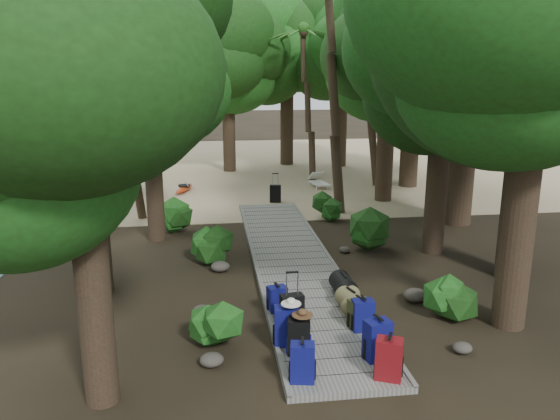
{
  "coord_description": "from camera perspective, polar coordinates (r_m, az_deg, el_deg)",
  "views": [
    {
      "loc": [
        -2.02,
        -11.97,
        4.71
      ],
      "look_at": [
        -0.1,
        2.63,
        1.0
      ],
      "focal_mm": 35.0,
      "sensor_mm": 36.0,
      "label": 1
    }
  ],
  "objects": [
    {
      "name": "tree_left_b",
      "position": [
        12.02,
        -20.26,
        13.83
      ],
      "size": [
        5.36,
        5.36,
        9.64
      ],
      "primitive_type": null,
      "color": "black",
      "rests_on": "ground"
    },
    {
      "name": "backpack_left_a",
      "position": [
        8.6,
        2.36,
        -15.43
      ],
      "size": [
        0.41,
        0.32,
        0.69
      ],
      "primitive_type": null,
      "rotation": [
        0.0,
        0.0,
        -0.18
      ],
      "color": "navy",
      "rests_on": "boardwalk"
    },
    {
      "name": "rock_right_a",
      "position": [
        10.22,
        18.51,
        -13.49
      ],
      "size": [
        0.35,
        0.31,
        0.19
      ],
      "primitive_type": null,
      "color": "#4C473F",
      "rests_on": "ground"
    },
    {
      "name": "rock_left_a",
      "position": [
        9.4,
        -7.15,
        -15.27
      ],
      "size": [
        0.4,
        0.36,
        0.22
      ],
      "primitive_type": null,
      "color": "#4C473F",
      "rests_on": "ground"
    },
    {
      "name": "tree_right_c",
      "position": [
        14.66,
        16.62,
        10.68
      ],
      "size": [
        4.59,
        4.59,
        7.94
      ],
      "primitive_type": null,
      "color": "black",
      "rests_on": "ground"
    },
    {
      "name": "rock_right_b",
      "position": [
        12.03,
        13.93,
        -8.64
      ],
      "size": [
        0.5,
        0.45,
        0.28
      ],
      "primitive_type": null,
      "color": "#4C473F",
      "rests_on": "ground"
    },
    {
      "name": "backpack_right_a",
      "position": [
        8.81,
        11.33,
        -14.82
      ],
      "size": [
        0.48,
        0.42,
        0.72
      ],
      "primitive_type": null,
      "rotation": [
        0.0,
        0.0,
        -0.41
      ],
      "color": "maroon",
      "rests_on": "boardwalk"
    },
    {
      "name": "sand_beach",
      "position": [
        28.43,
        -3.3,
        4.59
      ],
      "size": [
        40.0,
        22.0,
        0.02
      ],
      "primitive_type": "cube",
      "color": "tan",
      "rests_on": "ground"
    },
    {
      "name": "rock_right_d",
      "position": [
        17.49,
        9.05,
        -1.1
      ],
      "size": [
        0.6,
        0.54,
        0.33
      ],
      "primitive_type": null,
      "color": "#4C473F",
      "rests_on": "ground"
    },
    {
      "name": "shrub_right_c",
      "position": [
        18.0,
        4.84,
        0.26
      ],
      "size": [
        0.9,
        0.9,
        0.81
      ],
      "primitive_type": null,
      "color": "#1B4514",
      "rests_on": "ground"
    },
    {
      "name": "backpack_left_b",
      "position": [
        9.35,
        1.97,
        -12.87
      ],
      "size": [
        0.41,
        0.31,
        0.69
      ],
      "primitive_type": null,
      "rotation": [
        0.0,
        0.0,
        -0.14
      ],
      "color": "black",
      "rests_on": "boardwalk"
    },
    {
      "name": "backpack_right_c",
      "position": [
        10.24,
        8.66,
        -10.64
      ],
      "size": [
        0.38,
        0.27,
        0.65
      ],
      "primitive_type": null,
      "rotation": [
        0.0,
        0.0,
        0.01
      ],
      "color": "navy",
      "rests_on": "boardwalk"
    },
    {
      "name": "hat_brown",
      "position": [
        9.19,
        2.36,
        -10.63
      ],
      "size": [
        0.36,
        0.36,
        0.11
      ],
      "primitive_type": null,
      "color": "#51351E",
      "rests_on": "backpack_left_b"
    },
    {
      "name": "shrub_left_b",
      "position": [
        14.01,
        -7.29,
        -3.68
      ],
      "size": [
        1.0,
        1.0,
        0.9
      ],
      "primitive_type": null,
      "color": "#1B4514",
      "rests_on": "ground"
    },
    {
      "name": "rock_right_c",
      "position": [
        14.84,
        6.74,
        -4.12
      ],
      "size": [
        0.3,
        0.27,
        0.17
      ],
      "primitive_type": null,
      "color": "#4C473F",
      "rests_on": "ground"
    },
    {
      "name": "tree_right_f",
      "position": [
        23.51,
        13.95,
        15.59
      ],
      "size": [
        6.13,
        6.13,
        10.94
      ],
      "primitive_type": null,
      "color": "black",
      "rests_on": "ground"
    },
    {
      "name": "kayak",
      "position": [
        22.5,
        -9.97,
        2.36
      ],
      "size": [
        1.72,
        3.69,
        0.36
      ],
      "primitive_type": "ellipsoid",
      "rotation": [
        0.0,
        0.0,
        -0.27
      ],
      "color": "#AC2E0E",
      "rests_on": "sand_beach"
    },
    {
      "name": "tree_right_e",
      "position": [
        20.58,
        11.27,
        13.26
      ],
      "size": [
        4.99,
        4.99,
        8.98
      ],
      "primitive_type": null,
      "color": "black",
      "rests_on": "ground"
    },
    {
      "name": "lone_suitcase_on_sand",
      "position": [
        20.31,
        -0.49,
        1.72
      ],
      "size": [
        0.44,
        0.3,
        0.64
      ],
      "primitive_type": null,
      "rotation": [
        0.0,
        0.0,
        -0.18
      ],
      "color": "black",
      "rests_on": "sand_beach"
    },
    {
      "name": "palm_right_a",
      "position": [
        18.73,
        6.82,
        11.81
      ],
      "size": [
        4.67,
        4.67,
        7.96
      ],
      "primitive_type": null,
      "color": "#1B4613",
      "rests_on": "ground"
    },
    {
      "name": "rock_left_b",
      "position": [
        11.21,
        -8.18,
        -10.3
      ],
      "size": [
        0.35,
        0.32,
        0.19
      ],
      "primitive_type": null,
      "color": "#4C473F",
      "rests_on": "ground"
    },
    {
      "name": "tree_left_c",
      "position": [
        15.63,
        -13.4,
        9.49
      ],
      "size": [
        4.08,
        4.08,
        7.09
      ],
      "primitive_type": null,
      "color": "black",
      "rests_on": "ground"
    },
    {
      "name": "tree_back_a",
      "position": [
        26.68,
        -5.47,
        13.25
      ],
      "size": [
        5.0,
        5.0,
        8.65
      ],
      "primitive_type": null,
      "color": "black",
      "rests_on": "ground"
    },
    {
      "name": "palm_right_c",
      "position": [
        24.61,
        3.97,
        10.66
      ],
      "size": [
        4.06,
        4.06,
        6.46
      ],
      "primitive_type": null,
      "color": "#1B4613",
      "rests_on": "ground"
    },
    {
      "name": "sun_lounger",
      "position": [
        23.05,
        4.15,
        3.09
      ],
      "size": [
        0.91,
        1.86,
        0.58
      ],
      "primitive_type": null,
      "rotation": [
        0.0,
        0.0,
        0.19
      ],
      "color": "silver",
      "rests_on": "sand_beach"
    },
    {
      "name": "tree_left_a",
      "position": [
        7.7,
        -19.93,
        4.13
      ],
      "size": [
        4.18,
        4.18,
        6.96
      ],
      "primitive_type": null,
      "color": "black",
      "rests_on": "ground"
    },
    {
      "name": "shrub_right_a",
      "position": [
        11.38,
        17.01,
        -8.65
      ],
      "size": [
        0.94,
        0.94,
        0.84
      ],
      "primitive_type": null,
      "color": "#1B4514",
      "rests_on": "ground"
    },
    {
      "name": "suitcase_on_boardwalk",
      "position": [
        10.22,
        1.26,
        -10.53
      ],
      "size": [
        0.45,
        0.29,
        0.65
      ],
      "primitive_type": null,
      "rotation": [
        0.0,
        0.0,
        0.16
      ],
      "color": "black",
      "rests_on": "boardwalk"
    },
    {
      "name": "boardwalk",
      "position": [
        13.92,
        1.3,
        -5.37
      ],
      "size": [
        2.0,
        12.0,
        0.12
      ],
      "primitive_type": "cube",
      "color": "gray",
      "rests_on": "ground"
    },
    {
      "name": "duffel_right_black",
      "position": [
        11.75,
        6.63,
        -7.79
      ],
      "size": [
        0.49,
        0.73,
        0.44
      ],
      "primitive_type": null,
      "rotation": [
        0.0,
        0.0,
        0.07
      ],
      "color": "black",
      "rests_on": "boardwalk"
    },
    {
      "name": "palm_right_b",
      "position": [
        23.66,
        10.24,
        12.76
      ],
      "size": [
        4.38,
        4.38,
        8.46
      ],
      "primitive_type": null,
      "color": "#1B4613",
      "rests_on": "ground"
    },
    {
      "name": "tree_right_b",
      "position": [
        13.43,
        25.26,
        16.01
      ],
      "size": [
        6.1,
        6.1,
        10.9
      ],
      "primitive_type": null,
      "color": "black",
      "rests_on": "ground"
    },
    {
      "name": "backpack_right_b",
      "position": [
        9.31,
        10.15,
        -13.01
      ],
      "size": [
        0.48,
        0.39,
        0.75
      ],
      "primitive_type": null,
      "rotation": [
        0.0,
        0.0,
        0.26
      ],
      "color": "navy",
      "rests_on": "boardwalk"
    },
    {
      "name": "tree_back_b",
      "position": [
        28.62,
        0.73,
        14.41
      ],
      "size": [
        5.43,
        5.43,
        9.7
      ],
      "primitive_type": null,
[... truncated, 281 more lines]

